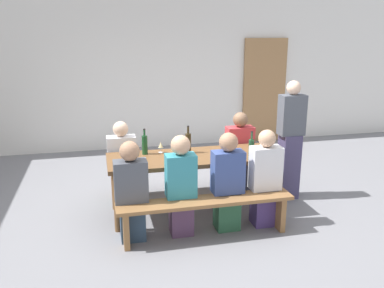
{
  "coord_description": "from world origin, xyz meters",
  "views": [
    {
      "loc": [
        -1.09,
        -4.63,
        2.23
      ],
      "look_at": [
        0.0,
        0.0,
        0.9
      ],
      "focal_mm": 37.86,
      "sensor_mm": 36.0,
      "label": 1
    }
  ],
  "objects": [
    {
      "name": "seated_guest_far_1",
      "position": [
        0.81,
        0.52,
        0.55
      ],
      "size": [
        0.38,
        0.24,
        1.16
      ],
      "rotation": [
        0.0,
        0.0,
        -1.57
      ],
      "color": "#383F57",
      "rests_on": "ground"
    },
    {
      "name": "standing_host",
      "position": [
        1.4,
        0.18,
        0.79
      ],
      "size": [
        0.33,
        0.24,
        1.61
      ],
      "rotation": [
        0.0,
        0.0,
        3.14
      ],
      "color": "#423C60",
      "rests_on": "ground"
    },
    {
      "name": "bench_near",
      "position": [
        0.0,
        -0.67,
        0.35
      ],
      "size": [
        1.96,
        0.3,
        0.45
      ],
      "color": "olive",
      "rests_on": "ground"
    },
    {
      "name": "bench_far",
      "position": [
        0.0,
        0.67,
        0.35
      ],
      "size": [
        1.96,
        0.3,
        0.45
      ],
      "color": "olive",
      "rests_on": "ground"
    },
    {
      "name": "wine_glass_0",
      "position": [
        -0.22,
        -0.03,
        0.89
      ],
      "size": [
        0.08,
        0.08,
        0.19
      ],
      "color": "silver",
      "rests_on": "tasting_table"
    },
    {
      "name": "wine_glass_2",
      "position": [
        0.56,
        0.27,
        0.87
      ],
      "size": [
        0.07,
        0.07,
        0.17
      ],
      "color": "silver",
      "rests_on": "tasting_table"
    },
    {
      "name": "wine_glass_3",
      "position": [
        0.82,
        -0.2,
        0.88
      ],
      "size": [
        0.07,
        0.07,
        0.18
      ],
      "color": "silver",
      "rests_on": "tasting_table"
    },
    {
      "name": "wine_bottle_1",
      "position": [
        -0.56,
        0.2,
        0.88
      ],
      "size": [
        0.07,
        0.07,
        0.32
      ],
      "color": "#194723",
      "rests_on": "tasting_table"
    },
    {
      "name": "wine_glass_1",
      "position": [
        -0.35,
        0.22,
        0.84
      ],
      "size": [
        0.06,
        0.06,
        0.14
      ],
      "color": "silver",
      "rests_on": "tasting_table"
    },
    {
      "name": "ground_plane",
      "position": [
        0.0,
        0.0,
        0.0
      ],
      "size": [
        24.0,
        24.0,
        0.0
      ],
      "primitive_type": "plane",
      "color": "slate"
    },
    {
      "name": "wine_bottle_0",
      "position": [
        -0.02,
        0.14,
        0.88
      ],
      "size": [
        0.07,
        0.07,
        0.35
      ],
      "color": "#332814",
      "rests_on": "tasting_table"
    },
    {
      "name": "seated_guest_near_2",
      "position": [
        0.29,
        -0.52,
        0.56
      ],
      "size": [
        0.36,
        0.24,
        1.15
      ],
      "rotation": [
        0.0,
        0.0,
        1.57
      ],
      "color": "#285539",
      "rests_on": "ground"
    },
    {
      "name": "back_wall",
      "position": [
        0.0,
        3.24,
        1.6
      ],
      "size": [
        14.0,
        0.2,
        3.2
      ],
      "primitive_type": "cube",
      "color": "silver",
      "rests_on": "ground"
    },
    {
      "name": "seated_guest_near_3",
      "position": [
        0.75,
        -0.52,
        0.55
      ],
      "size": [
        0.35,
        0.24,
        1.16
      ],
      "rotation": [
        0.0,
        0.0,
        1.57
      ],
      "color": "#48346E",
      "rests_on": "ground"
    },
    {
      "name": "wine_bottle_2",
      "position": [
        0.65,
        -0.3,
        0.88
      ],
      "size": [
        0.07,
        0.07,
        0.35
      ],
      "color": "#234C2D",
      "rests_on": "tasting_table"
    },
    {
      "name": "seated_guest_far_0",
      "position": [
        -0.83,
        0.52,
        0.53
      ],
      "size": [
        0.37,
        0.24,
        1.11
      ],
      "rotation": [
        0.0,
        0.0,
        -1.57
      ],
      "color": "#2E4637",
      "rests_on": "ground"
    },
    {
      "name": "wooden_door",
      "position": [
        2.25,
        3.1,
        1.05
      ],
      "size": [
        0.9,
        0.06,
        2.1
      ],
      "primitive_type": "cube",
      "color": "#9E7247",
      "rests_on": "ground"
    },
    {
      "name": "seated_guest_near_0",
      "position": [
        -0.8,
        -0.52,
        0.54
      ],
      "size": [
        0.36,
        0.24,
        1.12
      ],
      "rotation": [
        0.0,
        0.0,
        1.57
      ],
      "color": "#2A3E52",
      "rests_on": "ground"
    },
    {
      "name": "tasting_table",
      "position": [
        0.0,
        0.0,
        0.67
      ],
      "size": [
        2.06,
        0.74,
        0.75
      ],
      "color": "brown",
      "rests_on": "ground"
    },
    {
      "name": "seated_guest_near_1",
      "position": [
        -0.25,
        -0.52,
        0.56
      ],
      "size": [
        0.33,
        0.24,
        1.15
      ],
      "rotation": [
        0.0,
        0.0,
        1.57
      ],
      "color": "#513551",
      "rests_on": "ground"
    }
  ]
}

